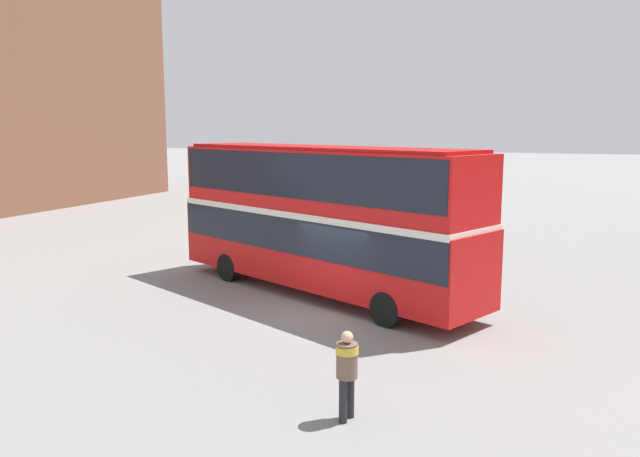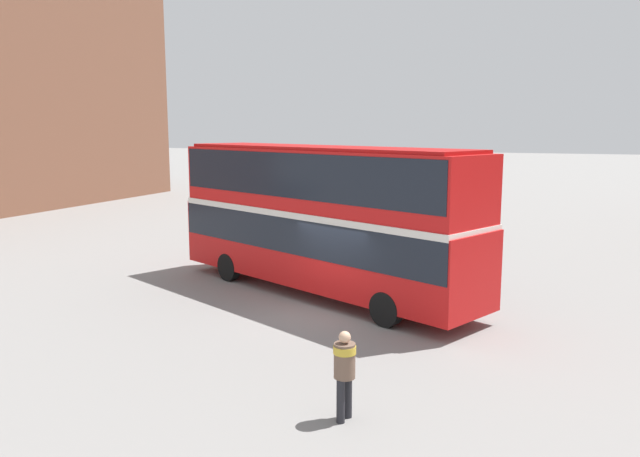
% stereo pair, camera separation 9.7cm
% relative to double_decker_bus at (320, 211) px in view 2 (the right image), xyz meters
% --- Properties ---
extents(ground_plane, '(240.00, 240.00, 0.00)m').
position_rel_double_decker_bus_xyz_m(ground_plane, '(1.01, -1.92, -2.69)').
color(ground_plane, gray).
extents(double_decker_bus, '(11.43, 6.98, 4.72)m').
position_rel_double_decker_bus_xyz_m(double_decker_bus, '(0.00, 0.00, 0.00)').
color(double_decker_bus, red).
rests_on(double_decker_bus, ground_plane).
extents(pedestrian_foreground, '(0.49, 0.49, 1.69)m').
position_rel_double_decker_bus_xyz_m(pedestrian_foreground, '(3.60, -8.05, -1.66)').
color(pedestrian_foreground, '#232328').
rests_on(pedestrian_foreground, ground_plane).
extents(parked_car_kerb_near, '(4.23, 2.07, 1.59)m').
position_rel_double_decker_bus_xyz_m(parked_car_kerb_near, '(-6.06, 10.96, -1.89)').
color(parked_car_kerb_near, black).
rests_on(parked_car_kerb_near, ground_plane).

